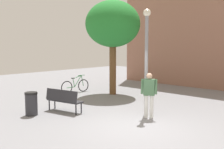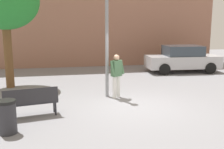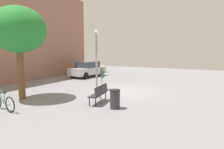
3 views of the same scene
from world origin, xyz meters
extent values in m
plane|color=gray|center=(0.00, 0.00, 0.00)|extent=(36.00, 36.00, 0.00)
cube|color=#9E6B56|center=(0.00, 9.95, 4.25)|extent=(16.26, 2.00, 8.51)
cylinder|color=gray|center=(-0.72, 1.44, 1.88)|extent=(0.13, 0.13, 3.75)
sphere|color=#F2EACC|center=(-0.72, 1.44, 3.87)|extent=(0.28, 0.28, 0.28)
cylinder|color=white|center=(-0.31, 1.25, 0.42)|extent=(0.14, 0.14, 0.85)
cylinder|color=white|center=(-0.48, 1.14, 0.42)|extent=(0.14, 0.14, 0.85)
cube|color=#47704C|center=(-0.40, 1.20, 1.15)|extent=(0.46, 0.40, 0.60)
sphere|color=tan|center=(-0.40, 1.20, 1.56)|extent=(0.22, 0.22, 0.22)
cylinder|color=#47704C|center=(-0.16, 1.28, 1.18)|extent=(0.20, 0.24, 0.55)
cylinder|color=#47704C|center=(-0.58, 1.02, 1.18)|extent=(0.20, 0.24, 0.55)
cube|color=#2D2D33|center=(-3.41, -0.38, 0.45)|extent=(1.65, 0.73, 0.06)
cube|color=#2D2D33|center=(-3.38, -0.56, 0.70)|extent=(1.60, 0.42, 0.44)
cylinder|color=black|center=(-4.15, -0.35, 0.21)|extent=(0.05, 0.05, 0.42)
cylinder|color=black|center=(-2.73, -0.09, 0.21)|extent=(0.05, 0.05, 0.42)
cylinder|color=black|center=(-4.09, -0.67, 0.21)|extent=(0.05, 0.05, 0.42)
cylinder|color=black|center=(-2.67, -0.40, 0.21)|extent=(0.05, 0.05, 0.42)
cylinder|color=brown|center=(-4.70, 3.79, 1.38)|extent=(0.36, 0.36, 2.76)
ellipsoid|color=#258130|center=(-4.70, 3.79, 3.78)|extent=(2.92, 2.92, 2.48)
torus|color=black|center=(-6.57, 2.10, 0.36)|extent=(0.12, 0.71, 0.71)
cylinder|color=#338447|center=(-6.50, 2.83, 0.64)|extent=(0.08, 0.50, 0.64)
cylinder|color=#338447|center=(-6.51, 2.79, 0.88)|extent=(0.09, 0.58, 0.18)
cylinder|color=#338447|center=(-6.53, 2.55, 0.57)|extent=(0.05, 0.14, 0.48)
cylinder|color=#338447|center=(-6.55, 2.35, 0.33)|extent=(0.08, 0.50, 0.04)
cube|color=black|center=(-6.53, 2.50, 0.83)|extent=(0.10, 0.21, 0.04)
cube|color=#B7B7BC|center=(4.57, 5.92, 0.62)|extent=(4.29, 1.94, 0.70)
cube|color=#333D47|center=(4.57, 5.92, 1.25)|extent=(2.19, 1.68, 0.60)
cylinder|color=black|center=(5.97, 6.64, 0.32)|extent=(0.65, 0.26, 0.64)
cylinder|color=black|center=(5.87, 5.04, 0.32)|extent=(0.65, 0.26, 0.64)
cylinder|color=black|center=(3.27, 6.79, 0.32)|extent=(0.65, 0.26, 0.64)
cylinder|color=black|center=(3.18, 5.20, 0.32)|extent=(0.65, 0.26, 0.64)
cylinder|color=#2D2D33|center=(-3.88, -1.60, 0.41)|extent=(0.46, 0.46, 0.82)
cylinder|color=black|center=(-3.88, -1.60, 0.86)|extent=(0.48, 0.48, 0.08)
camera|label=1|loc=(5.47, -6.92, 2.73)|focal=44.04mm
camera|label=2|loc=(-2.50, -8.58, 2.83)|focal=42.99mm
camera|label=3|loc=(-11.72, -5.68, 2.68)|focal=31.48mm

